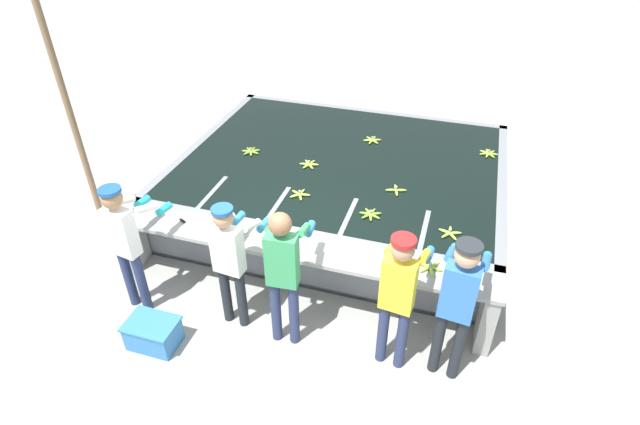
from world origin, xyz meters
The scene contains 21 objects.
ground_plane centered at (0.00, 0.00, 0.00)m, with size 80.00×80.00×0.00m, color #999993.
wash_tank centered at (0.00, 2.30, 0.41)m, with size 4.57×3.73×0.83m.
work_ledge centered at (0.00, 0.23, 0.60)m, with size 4.57×0.45×0.83m.
worker_0 centered at (-1.70, -0.37, 1.00)m, with size 0.48×0.74×1.64m.
worker_1 centered at (-0.51, -0.26, 0.95)m, with size 0.44×0.73×1.58m.
worker_2 centered at (0.12, -0.34, 1.02)m, with size 0.44×0.73×1.69m.
worker_3 centered at (1.27, -0.30, 1.00)m, with size 0.46×0.73×1.65m.
worker_4 centered at (1.82, -0.27, 1.03)m, with size 0.45×0.74×1.69m.
banana_bunch_floating_0 centered at (0.30, 3.00, 0.85)m, with size 0.27×0.28×0.08m.
banana_bunch_floating_1 centered at (-1.33, 2.11, 0.85)m, with size 0.28×0.28×0.08m.
banana_bunch_floating_2 centered at (2.02, 3.09, 0.85)m, with size 0.28×0.28×0.08m.
banana_bunch_floating_3 centered at (0.71, 1.06, 0.85)m, with size 0.28×0.28×0.08m.
banana_bunch_floating_4 centered at (-0.26, 1.22, 0.85)m, with size 0.27×0.27×0.08m.
banana_bunch_floating_5 centered at (1.66, 0.96, 0.85)m, with size 0.28×0.26×0.08m.
banana_bunch_floating_6 centered at (0.91, 1.69, 0.85)m, with size 0.28×0.28×0.08m.
banana_bunch_floating_7 centered at (-0.39, 2.00, 0.85)m, with size 0.28×0.28×0.08m.
banana_bunch_ledge_0 centered at (-0.25, 0.25, 0.85)m, with size 0.28×0.26×0.08m.
banana_bunch_ledge_1 centered at (1.52, 0.30, 0.85)m, with size 0.28×0.27×0.08m.
knife_0 centered at (-1.34, 0.24, 0.84)m, with size 0.33×0.18×0.02m.
crate centered at (-1.22, -0.87, 0.16)m, with size 0.55×0.39×0.32m.
support_post_left centered at (-3.47, 1.12, 1.60)m, with size 0.09×0.09×3.20m.
Camera 1 is at (1.59, -3.83, 4.33)m, focal length 28.00 mm.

